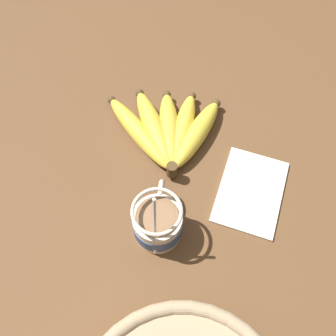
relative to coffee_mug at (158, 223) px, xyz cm
name	(u,v)px	position (x,y,z in cm)	size (l,w,h in cm)	color
table	(177,186)	(9.79, -2.56, -5.53)	(117.94, 117.94, 3.48)	brown
coffee_mug	(158,223)	(0.00, 0.00, 0.00)	(11.99, 8.32, 16.70)	beige
banana_bunch	(168,130)	(20.02, 0.29, -1.90)	(20.14, 24.64, 4.17)	#4C381E
napkin	(250,191)	(9.06, -16.03, -3.49)	(18.28, 14.71, 0.60)	white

